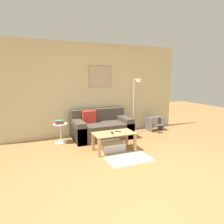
# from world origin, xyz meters

# --- Properties ---
(ground_plane) EXTENTS (16.00, 16.00, 0.00)m
(ground_plane) POSITION_xyz_m (0.00, 0.00, 0.00)
(ground_plane) COLOR #A87542
(wall_back) EXTENTS (5.60, 0.09, 2.55)m
(wall_back) POSITION_xyz_m (0.00, 3.01, 1.28)
(wall_back) COLOR #C6BC93
(wall_back) RESTS_ON ground_plane
(area_rug) EXTENTS (0.91, 0.60, 0.01)m
(area_rug) POSITION_xyz_m (0.22, 1.00, 0.00)
(area_rug) COLOR #B2B79E
(area_rug) RESTS_ON ground_plane
(couch) EXTENTS (1.55, 0.85, 0.76)m
(couch) POSITION_xyz_m (0.20, 2.55, 0.28)
(couch) COLOR #4C4238
(couch) RESTS_ON ground_plane
(coffee_table) EXTENTS (0.92, 0.49, 0.42)m
(coffee_table) POSITION_xyz_m (0.13, 1.52, 0.33)
(coffee_table) COLOR tan
(coffee_table) RESTS_ON ground_plane
(storage_bin) EXTENTS (0.55, 0.41, 0.18)m
(storage_bin) POSITION_xyz_m (0.09, 1.57, 0.09)
(storage_bin) COLOR #B2B2B7
(storage_bin) RESTS_ON ground_plane
(floor_lamp) EXTENTS (0.25, 0.47, 1.58)m
(floor_lamp) POSITION_xyz_m (1.25, 2.54, 0.91)
(floor_lamp) COLOR silver
(floor_lamp) RESTS_ON ground_plane
(side_table) EXTENTS (0.36, 0.36, 0.49)m
(side_table) POSITION_xyz_m (-0.89, 2.54, 0.30)
(side_table) COLOR silver
(side_table) RESTS_ON ground_plane
(book_stack) EXTENTS (0.23, 0.19, 0.09)m
(book_stack) POSITION_xyz_m (-0.91, 2.54, 0.54)
(book_stack) COLOR #8C4C93
(book_stack) RESTS_ON side_table
(remote_control) EXTENTS (0.08, 0.16, 0.02)m
(remote_control) POSITION_xyz_m (0.08, 1.51, 0.43)
(remote_control) COLOR #232328
(remote_control) RESTS_ON coffee_table
(cell_phone) EXTENTS (0.13, 0.15, 0.01)m
(cell_phone) POSITION_xyz_m (0.25, 1.57, 0.42)
(cell_phone) COLOR #1E2338
(cell_phone) RESTS_ON coffee_table
(step_stool) EXTENTS (0.47, 0.34, 0.40)m
(step_stool) POSITION_xyz_m (1.99, 2.60, 0.22)
(step_stool) COLOR slate
(step_stool) RESTS_ON ground_plane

